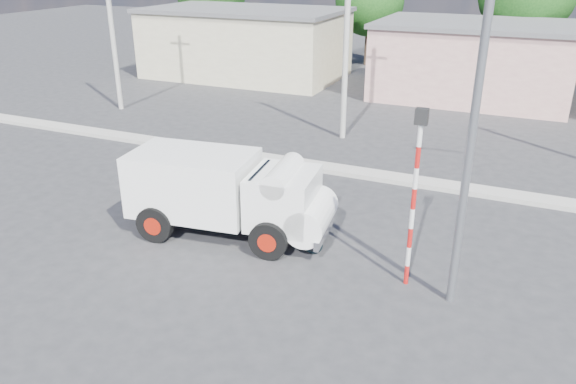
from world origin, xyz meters
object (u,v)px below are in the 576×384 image
at_px(bicycle, 291,232).
at_px(cyclist, 291,223).
at_px(truck, 230,192).
at_px(streetlight, 470,87).
at_px(traffic_pole, 415,185).

distance_m(bicycle, cyclist, 0.26).
xyz_separation_m(truck, streetlight, (6.09, -0.85, 3.67)).
xyz_separation_m(truck, traffic_pole, (5.15, -0.55, 1.30)).
distance_m(bicycle, streetlight, 6.18).
relative_size(truck, traffic_pole, 1.35).
bearing_deg(bicycle, cyclist, 0.00).
relative_size(cyclist, streetlight, 0.17).
bearing_deg(bicycle, traffic_pole, -96.10).
relative_size(bicycle, traffic_pole, 0.43).
distance_m(truck, bicycle, 2.05).
bearing_deg(streetlight, truck, 172.01).
height_order(bicycle, traffic_pole, traffic_pole).
relative_size(bicycle, streetlight, 0.21).
distance_m(truck, streetlight, 7.16).
xyz_separation_m(truck, cyclist, (1.88, -0.08, -0.54)).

